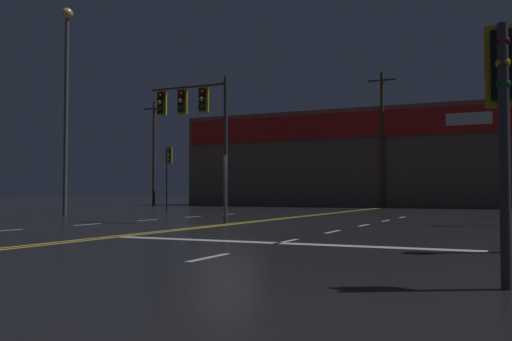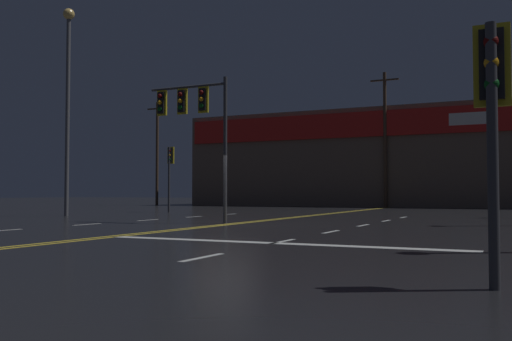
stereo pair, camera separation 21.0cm
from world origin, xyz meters
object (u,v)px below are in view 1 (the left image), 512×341
Objects in this scene: traffic_signal_median at (192,111)px; streetlight_near_right at (66,84)px; traffic_signal_corner_southeast at (504,93)px; traffic_signal_corner_northwest at (168,164)px.

streetlight_near_right reaches higher than traffic_signal_median.
traffic_signal_corner_northwest is at bearing 131.72° from traffic_signal_corner_southeast.
traffic_signal_corner_northwest is 7.83m from streetlight_near_right.
streetlight_near_right is (-8.82, 2.72, 2.23)m from traffic_signal_median.
traffic_signal_corner_northwest is 1.22× the size of traffic_signal_corner_southeast.
streetlight_near_right is at bearing 162.86° from traffic_signal_median.
streetlight_near_right is (-19.89, 13.91, 4.16)m from traffic_signal_corner_southeast.
traffic_signal_corner_northwest is 27.71m from traffic_signal_corner_southeast.
traffic_signal_corner_northwest is at bearing 77.84° from streetlight_near_right.
traffic_signal_median is at bearing 134.69° from traffic_signal_corner_southeast.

